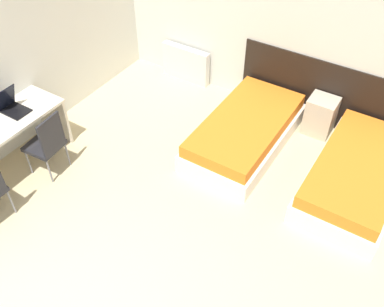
{
  "coord_description": "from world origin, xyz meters",
  "views": [
    {
      "loc": [
        1.93,
        -0.54,
        3.95
      ],
      "look_at": [
        0.0,
        2.52,
        0.55
      ],
      "focal_mm": 40.0,
      "sensor_mm": 36.0,
      "label": 1
    }
  ],
  "objects_px": {
    "nightstand": "(320,116)",
    "chair_near_laptop": "(47,142)",
    "bed_near_window": "(245,132)",
    "laptop": "(13,106)",
    "bed_near_door": "(356,175)"
  },
  "relations": [
    {
      "from": "bed_near_window",
      "to": "nightstand",
      "type": "distance_m",
      "value": 1.09
    },
    {
      "from": "bed_near_door",
      "to": "nightstand",
      "type": "bearing_deg",
      "value": 133.71
    },
    {
      "from": "nightstand",
      "to": "laptop",
      "type": "relative_size",
      "value": 1.69
    },
    {
      "from": "bed_near_door",
      "to": "laptop",
      "type": "height_order",
      "value": "laptop"
    },
    {
      "from": "bed_near_window",
      "to": "bed_near_door",
      "type": "xyz_separation_m",
      "value": [
        1.51,
        0.0,
        0.0
      ]
    },
    {
      "from": "bed_near_door",
      "to": "laptop",
      "type": "xyz_separation_m",
      "value": [
        -3.85,
        -1.74,
        0.59
      ]
    },
    {
      "from": "bed_near_window",
      "to": "laptop",
      "type": "xyz_separation_m",
      "value": [
        -2.34,
        -1.74,
        0.59
      ]
    },
    {
      "from": "nightstand",
      "to": "laptop",
      "type": "height_order",
      "value": "laptop"
    },
    {
      "from": "bed_near_door",
      "to": "laptop",
      "type": "distance_m",
      "value": 4.27
    },
    {
      "from": "nightstand",
      "to": "chair_near_laptop",
      "type": "relative_size",
      "value": 0.62
    },
    {
      "from": "laptop",
      "to": "bed_near_door",
      "type": "bearing_deg",
      "value": 23.83
    },
    {
      "from": "chair_near_laptop",
      "to": "laptop",
      "type": "height_order",
      "value": "laptop"
    },
    {
      "from": "nightstand",
      "to": "chair_near_laptop",
      "type": "bearing_deg",
      "value": -135.24
    },
    {
      "from": "bed_near_door",
      "to": "nightstand",
      "type": "xyz_separation_m",
      "value": [
        -0.76,
        0.79,
        0.07
      ]
    },
    {
      "from": "nightstand",
      "to": "bed_near_window",
      "type": "bearing_deg",
      "value": -133.71
    }
  ]
}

